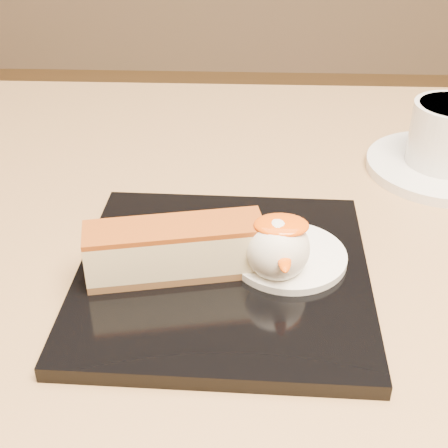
{
  "coord_description": "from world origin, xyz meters",
  "views": [
    {
      "loc": [
        -0.01,
        -0.4,
        1.02
      ],
      "look_at": [
        -0.03,
        -0.01,
        0.76
      ],
      "focal_mm": 50.0,
      "sensor_mm": 36.0,
      "label": 1
    }
  ],
  "objects_px": {
    "saucer": "(442,166)",
    "table": "(254,396)",
    "cheesecake": "(175,249)",
    "dessert_plate": "(223,276)",
    "ice_cream_scoop": "(277,249)"
  },
  "relations": [
    {
      "from": "table",
      "to": "dessert_plate",
      "type": "bearing_deg",
      "value": -138.41
    },
    {
      "from": "cheesecake",
      "to": "ice_cream_scoop",
      "type": "xyz_separation_m",
      "value": [
        0.08,
        0.0,
        0.0
      ]
    },
    {
      "from": "dessert_plate",
      "to": "cheesecake",
      "type": "bearing_deg",
      "value": -171.87
    },
    {
      "from": "saucer",
      "to": "ice_cream_scoop",
      "type": "bearing_deg",
      "value": -131.67
    },
    {
      "from": "ice_cream_scoop",
      "to": "saucer",
      "type": "distance_m",
      "value": 0.26
    },
    {
      "from": "ice_cream_scoop",
      "to": "cheesecake",
      "type": "bearing_deg",
      "value": 180.0
    },
    {
      "from": "table",
      "to": "saucer",
      "type": "height_order",
      "value": "saucer"
    },
    {
      "from": "saucer",
      "to": "table",
      "type": "bearing_deg",
      "value": -138.37
    },
    {
      "from": "saucer",
      "to": "cheesecake",
      "type": "bearing_deg",
      "value": -141.93
    },
    {
      "from": "cheesecake",
      "to": "ice_cream_scoop",
      "type": "height_order",
      "value": "ice_cream_scoop"
    },
    {
      "from": "table",
      "to": "dessert_plate",
      "type": "xyz_separation_m",
      "value": [
        -0.03,
        -0.03,
        0.16
      ]
    },
    {
      "from": "ice_cream_scoop",
      "to": "saucer",
      "type": "bearing_deg",
      "value": 48.33
    },
    {
      "from": "dessert_plate",
      "to": "cheesecake",
      "type": "xyz_separation_m",
      "value": [
        -0.04,
        -0.01,
        0.03
      ]
    },
    {
      "from": "cheesecake",
      "to": "saucer",
      "type": "bearing_deg",
      "value": 26.72
    },
    {
      "from": "table",
      "to": "cheesecake",
      "type": "height_order",
      "value": "cheesecake"
    }
  ]
}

